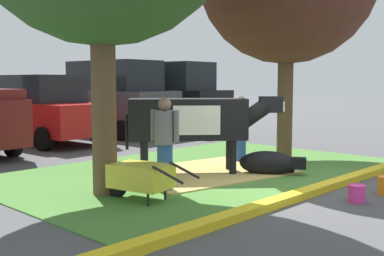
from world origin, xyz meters
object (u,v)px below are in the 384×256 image
object	(u,v)px
bucket_pink	(357,193)
wheelbarrow	(140,177)
cow_holstein	(193,120)
person_visitor_near	(165,142)
sedan_red	(44,110)
suv_dark_grey	(114,98)
suv_black	(169,96)
person_handler	(240,127)
calf_lying	(269,163)

from	to	relation	value
bucket_pink	wheelbarrow	bearing A→B (deg)	132.72
cow_holstein	person_visitor_near	distance (m)	1.64
bucket_pink	person_visitor_near	bearing A→B (deg)	120.42
cow_holstein	sedan_red	world-z (taller)	sedan_red
suv_dark_grey	suv_black	world-z (taller)	same
sedan_red	suv_black	size ratio (longest dim) A/B	0.96
sedan_red	suv_dark_grey	distance (m)	2.89
bucket_pink	person_handler	bearing A→B (deg)	65.19
person_handler	bucket_pink	xyz separation A→B (m)	(-1.63, -3.53, -0.66)
wheelbarrow	suv_black	bearing A→B (deg)	44.07
calf_lying	wheelbarrow	bearing A→B (deg)	175.43
sedan_red	suv_dark_grey	world-z (taller)	suv_dark_grey
person_visitor_near	suv_black	world-z (taller)	suv_black
person_visitor_near	suv_black	bearing A→B (deg)	46.08
wheelbarrow	suv_dark_grey	world-z (taller)	suv_dark_grey
person_handler	sedan_red	bearing A→B (deg)	101.80
cow_holstein	person_handler	bearing A→B (deg)	5.89
person_handler	suv_black	xyz separation A→B (m)	(3.86, 6.40, 0.46)
cow_holstein	suv_dark_grey	bearing A→B (deg)	64.61
cow_holstein	person_handler	distance (m)	1.76
sedan_red	suv_black	world-z (taller)	suv_black
bucket_pink	sedan_red	bearing A→B (deg)	88.22
calf_lying	person_handler	xyz separation A→B (m)	(0.79, 1.34, 0.57)
sedan_red	suv_black	bearing A→B (deg)	0.59
person_handler	person_visitor_near	bearing A→B (deg)	-164.13
calf_lying	suv_black	distance (m)	9.09
person_handler	calf_lying	bearing A→B (deg)	-120.45
person_handler	bucket_pink	size ratio (longest dim) A/B	5.45
calf_lying	bucket_pink	bearing A→B (deg)	-111.08
suv_dark_grey	cow_holstein	bearing A→B (deg)	-115.39
sedan_red	cow_holstein	bearing A→B (deg)	-93.54
suv_black	wheelbarrow	bearing A→B (deg)	-135.93
suv_black	person_visitor_near	bearing A→B (deg)	-133.92
sedan_red	suv_black	distance (m)	5.19
person_visitor_near	cow_holstein	bearing A→B (deg)	26.60
person_handler	person_visitor_near	world-z (taller)	person_visitor_near
suv_black	bucket_pink	bearing A→B (deg)	-118.93
cow_holstein	person_visitor_near	world-z (taller)	person_visitor_near
wheelbarrow	cow_holstein	bearing A→B (deg)	22.99
cow_holstein	bucket_pink	xyz separation A→B (m)	(0.10, -3.36, -0.95)
person_visitor_near	wheelbarrow	bearing A→B (deg)	-165.00
calf_lying	wheelbarrow	size ratio (longest dim) A/B	0.79
bucket_pink	suv_black	size ratio (longest dim) A/B	0.06
suv_dark_grey	person_handler	bearing A→B (deg)	-102.86
suv_dark_grey	wheelbarrow	bearing A→B (deg)	-124.84
person_visitor_near	sedan_red	distance (m)	7.49
suv_dark_grey	suv_black	size ratio (longest dim) A/B	1.00
sedan_red	calf_lying	bearing A→B (deg)	-86.00
sedan_red	suv_dark_grey	bearing A→B (deg)	6.66
person_visitor_near	person_handler	bearing A→B (deg)	15.87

